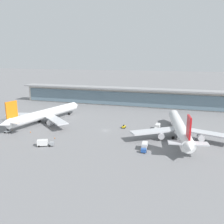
{
  "coord_description": "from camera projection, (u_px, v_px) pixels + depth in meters",
  "views": [
    {
      "loc": [
        39.92,
        -117.38,
        39.76
      ],
      "look_at": [
        0.0,
        12.11,
        7.88
      ],
      "focal_mm": 37.38,
      "sensor_mm": 36.0,
      "label": 1
    }
  ],
  "objects": [
    {
      "name": "ground_plane",
      "position": [
        106.0,
        130.0,
        129.75
      ],
      "size": [
        1200.0,
        1200.0,
        0.0
      ],
      "primitive_type": "plane",
      "color": "slate"
    },
    {
      "name": "service_truck_under_wing_grey",
      "position": [
        44.0,
        143.0,
        106.44
      ],
      "size": [
        7.61,
        5.02,
        3.1
      ],
      "color": "gray",
      "rests_on": "ground"
    },
    {
      "name": "terminal_building",
      "position": [
        133.0,
        97.0,
        193.62
      ],
      "size": [
        200.49,
        12.8,
        15.2
      ],
      "color": "beige",
      "rests_on": "ground"
    },
    {
      "name": "airliner_centre_stand",
      "position": [
        180.0,
        128.0,
        116.3
      ],
      "size": [
        48.93,
        64.22,
        17.14
      ],
      "color": "white",
      "rests_on": "ground"
    },
    {
      "name": "safety_cone_alpha",
      "position": [
        30.0,
        132.0,
        126.15
      ],
      "size": [
        0.62,
        0.62,
        0.7
      ],
      "color": "orange",
      "rests_on": "ground"
    },
    {
      "name": "safety_cone_delta",
      "position": [
        12.0,
        130.0,
        129.75
      ],
      "size": [
        0.62,
        0.62,
        0.7
      ],
      "color": "orange",
      "rests_on": "ground"
    },
    {
      "name": "airliner_left_stand",
      "position": [
        45.0,
        114.0,
        144.58
      ],
      "size": [
        48.21,
        63.69,
        17.14
      ],
      "color": "white",
      "rests_on": "ground"
    },
    {
      "name": "service_truck_mid_apron_white",
      "position": [
        21.0,
        123.0,
        142.3
      ],
      "size": [
        6.85,
        3.6,
        2.7
      ],
      "color": "silver",
      "rests_on": "ground"
    },
    {
      "name": "service_truck_at_far_stand_yellow",
      "position": [
        124.0,
        127.0,
        133.93
      ],
      "size": [
        1.96,
        3.01,
        2.05
      ],
      "color": "yellow",
      "rests_on": "ground"
    },
    {
      "name": "service_truck_on_taxiway_grey",
      "position": [
        7.0,
        131.0,
        125.26
      ],
      "size": [
        3.1,
        2.15,
        2.05
      ],
      "color": "gray",
      "rests_on": "ground"
    },
    {
      "name": "safety_cone_bravo",
      "position": [
        55.0,
        138.0,
        116.85
      ],
      "size": [
        0.62,
        0.62,
        0.7
      ],
      "color": "orange",
      "rests_on": "ground"
    },
    {
      "name": "service_truck_by_tail_white",
      "position": [
        157.0,
        127.0,
        130.98
      ],
      "size": [
        2.65,
        7.39,
        3.1
      ],
      "color": "silver",
      "rests_on": "ground"
    },
    {
      "name": "service_truck_near_nose_blue",
      "position": [
        144.0,
        146.0,
        102.06
      ],
      "size": [
        2.81,
        7.44,
        3.1
      ],
      "color": "#234C9E",
      "rests_on": "ground"
    }
  ]
}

